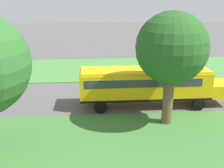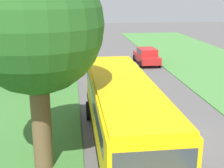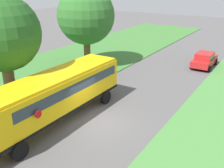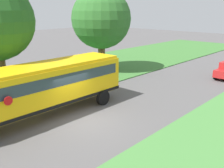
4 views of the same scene
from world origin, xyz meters
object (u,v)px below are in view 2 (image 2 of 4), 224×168
oak_tree_roadside_mid (16,15)px  oak_tree_beside_bus (37,28)px  school_bus (124,111)px  car_red_nearest (147,55)px

oak_tree_roadside_mid → oak_tree_beside_bus: bearing=-77.1°
school_bus → oak_tree_roadside_mid: oak_tree_roadside_mid is taller
oak_tree_beside_bus → oak_tree_roadside_mid: 11.87m
oak_tree_roadside_mid → school_bus: bearing=-61.7°
school_bus → car_red_nearest: (5.07, 17.12, -1.05)m
car_red_nearest → school_bus: bearing=-106.5°
school_bus → oak_tree_roadside_mid: 12.82m
car_red_nearest → oak_tree_roadside_mid: (-10.94, -6.20, 4.31)m
school_bus → oak_tree_beside_bus: 4.82m
school_bus → oak_tree_beside_bus: bearing=-168.6°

